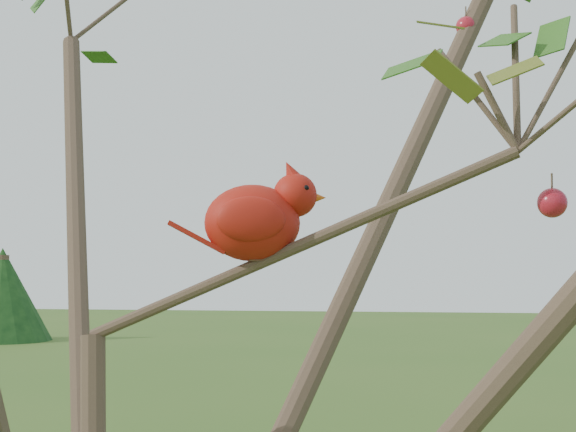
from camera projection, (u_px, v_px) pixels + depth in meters
The scene contains 3 objects.
crabapple_tree at pixel (113, 212), 1.16m from camera, with size 2.35×2.05×2.95m.
cardinal at pixel (258, 219), 1.23m from camera, with size 0.22×0.14×0.16m.
distant_trees at pixel (315, 293), 23.27m from camera, with size 40.67×13.05×2.92m.
Camera 1 is at (0.44, -1.13, 2.05)m, focal length 55.00 mm.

